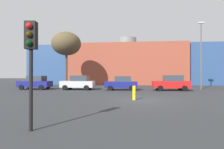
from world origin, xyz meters
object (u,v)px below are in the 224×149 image
at_px(bare_tree_0, 66,44).
at_px(bollard_yellow_0, 134,93).
at_px(parked_car_2, 122,83).
at_px(traffic_light_near_left, 31,50).
at_px(parked_car_0, 35,83).
at_px(street_lamp, 201,52).
at_px(parked_car_1, 78,83).
at_px(parked_car_3, 171,83).

height_order(bare_tree_0, bollard_yellow_0, bare_tree_0).
xyz_separation_m(parked_car_2, bare_tree_0, (-9.01, 5.13, 5.97)).
bearing_deg(traffic_light_near_left, bare_tree_0, -168.07).
relative_size(parked_car_0, parked_car_2, 1.03).
bearing_deg(street_lamp, traffic_light_near_left, -123.76).
height_order(parked_car_1, traffic_light_near_left, traffic_light_near_left).
bearing_deg(parked_car_3, bollard_yellow_0, 62.12).
xyz_separation_m(parked_car_1, street_lamp, (15.76, 2.05, 4.03)).
bearing_deg(parked_car_0, bollard_yellow_0, 145.14).
distance_m(bare_tree_0, street_lamp, 19.58).
relative_size(parked_car_3, bollard_yellow_0, 4.09).
bearing_deg(parked_car_1, street_lamp, -172.60).
distance_m(parked_car_2, bollard_yellow_0, 8.89).
xyz_separation_m(parked_car_0, bare_tree_0, (2.26, 5.13, 5.95)).
bearing_deg(bare_tree_0, traffic_light_near_left, -72.46).
bearing_deg(traffic_light_near_left, parked_car_3, 148.11).
xyz_separation_m(parked_car_0, traffic_light_near_left, (9.10, -16.51, 1.74)).
bearing_deg(parked_car_1, parked_car_2, -180.00).
bearing_deg(parked_car_2, bollard_yellow_0, 98.65).
bearing_deg(bare_tree_0, bollard_yellow_0, -53.36).
distance_m(bare_tree_0, bollard_yellow_0, 18.45).
height_order(parked_car_3, bare_tree_0, bare_tree_0).
relative_size(parked_car_1, parked_car_3, 0.98).
distance_m(parked_car_3, bollard_yellow_0, 9.95).
relative_size(parked_car_2, bare_tree_0, 0.46).
bearing_deg(parked_car_3, parked_car_0, 0.00).
bearing_deg(bollard_yellow_0, street_lamp, 50.60).
bearing_deg(parked_car_0, parked_car_2, -180.00).
height_order(parked_car_0, traffic_light_near_left, traffic_light_near_left).
height_order(parked_car_0, street_lamp, street_lamp).
bearing_deg(parked_car_2, street_lamp, -168.69).
height_order(parked_car_2, parked_car_3, parked_car_3).
height_order(parked_car_2, street_lamp, street_lamp).
relative_size(parked_car_0, street_lamp, 0.46).
xyz_separation_m(parked_car_1, parked_car_2, (5.53, 0.00, -0.04)).
relative_size(parked_car_1, bare_tree_0, 0.48).
height_order(parked_car_0, bare_tree_0, bare_tree_0).
relative_size(traffic_light_near_left, street_lamp, 0.40).
bearing_deg(parked_car_0, street_lamp, -174.56).
bearing_deg(parked_car_2, parked_car_0, 0.00).
distance_m(parked_car_1, parked_car_2, 5.53).
bearing_deg(bare_tree_0, street_lamp, -9.10).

